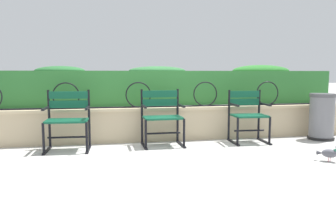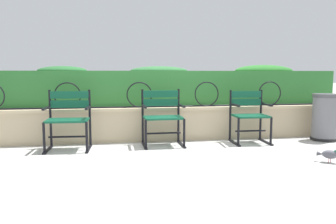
{
  "view_description": "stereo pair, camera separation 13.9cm",
  "coord_description": "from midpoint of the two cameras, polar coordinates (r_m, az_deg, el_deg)",
  "views": [
    {
      "loc": [
        -0.97,
        -4.8,
        1.12
      ],
      "look_at": [
        0.0,
        0.12,
        0.55
      ],
      "focal_mm": 36.62,
      "sensor_mm": 36.0,
      "label": 1
    },
    {
      "loc": [
        -0.83,
        -4.83,
        1.12
      ],
      "look_at": [
        0.0,
        0.12,
        0.55
      ],
      "focal_mm": 36.62,
      "sensor_mm": 36.0,
      "label": 2
    }
  ],
  "objects": [
    {
      "name": "trash_bin",
      "position": [
        6.31,
        23.64,
        -0.87
      ],
      "size": [
        0.44,
        0.44,
        0.78
      ],
      "color": "slate",
      "rests_on": "ground"
    },
    {
      "name": "pigeon_near_chairs",
      "position": [
        4.81,
        24.51,
        -6.21
      ],
      "size": [
        0.25,
        0.22,
        0.22
      ],
      "color": "#5B5B66",
      "rests_on": "ground"
    },
    {
      "name": "park_chair_left",
      "position": [
        5.22,
        -17.1,
        -0.97
      ],
      "size": [
        0.65,
        0.55,
        0.87
      ],
      "color": "#0F4C33",
      "rests_on": "ground"
    },
    {
      "name": "iron_arch_fence",
      "position": [
        5.61,
        -5.03,
        2.54
      ],
      "size": [
        6.18,
        0.02,
        0.42
      ],
      "color": "black",
      "rests_on": "stone_wall"
    },
    {
      "name": "park_chair_centre",
      "position": [
        5.33,
        -1.79,
        -0.56
      ],
      "size": [
        0.63,
        0.53,
        0.87
      ],
      "color": "#0F4C33",
      "rests_on": "ground"
    },
    {
      "name": "hedge_row",
      "position": [
        6.15,
        -2.14,
        4.38
      ],
      "size": [
        6.57,
        0.53,
        0.71
      ],
      "color": "#2D7033",
      "rests_on": "stone_wall"
    },
    {
      "name": "ground_plane",
      "position": [
        5.02,
        -0.54,
        -6.39
      ],
      "size": [
        60.0,
        60.0,
        0.0
      ],
      "primitive_type": "plane",
      "color": "#B7B5AF"
    },
    {
      "name": "park_chair_right",
      "position": [
        5.7,
        12.46,
        -0.34
      ],
      "size": [
        0.59,
        0.54,
        0.84
      ],
      "color": "#0F4C33",
      "rests_on": "ground"
    },
    {
      "name": "stone_wall",
      "position": [
        5.77,
        -2.04,
        -1.85
      ],
      "size": [
        6.7,
        0.41,
        0.56
      ],
      "color": "tan",
      "rests_on": "ground"
    }
  ]
}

